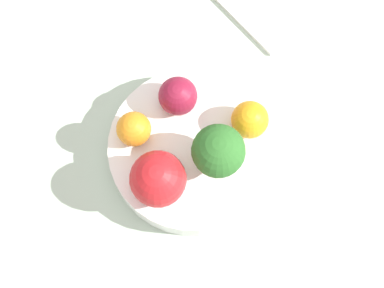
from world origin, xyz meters
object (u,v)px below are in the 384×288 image
Objects in this scene: orange_back at (134,129)px; bowl at (192,151)px; orange_front at (250,120)px; broccoli at (218,151)px; apple_red at (178,96)px; apple_green at (158,179)px.

bowl is at bearing 38.76° from orange_back.
orange_front is (0.02, 0.07, 0.04)m from bowl.
orange_back is (-0.09, -0.05, -0.02)m from broccoli.
broccoli is 1.66× the size of apple_red.
orange_back is at bearing -124.03° from orange_front.
bowl is 4.32× the size of apple_red.
orange_back is at bearing 166.73° from apple_green.
broccoli is 0.06m from orange_front.
broccoli is at bearing 74.26° from apple_green.
bowl is 0.08m from apple_green.
apple_red is 0.06m from orange_back.
apple_red is 1.05× the size of orange_front.
apple_green reaches higher than apple_red.
broccoli is at bearing -6.85° from apple_red.
apple_red is at bearing 158.20° from bowl.
orange_front is at bearing 86.22° from apple_green.
orange_back is at bearing -141.24° from bowl.
apple_green reaches higher than orange_back.
orange_back reaches higher than bowl.
orange_back is at bearing -90.67° from apple_red.
apple_green is at bearing -77.38° from bowl.
bowl is 3.11× the size of apple_green.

